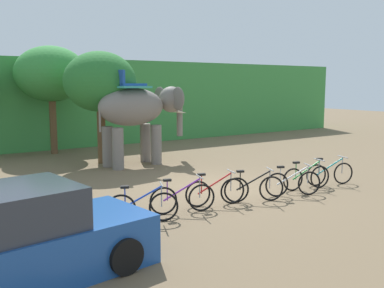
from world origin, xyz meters
TOP-DOWN VIEW (x-y plane):
  - ground_plane at (0.00, 0.00)m, footprint 80.00×80.00m
  - foliage_hedge at (0.00, 13.77)m, footprint 36.00×6.00m
  - tree_center at (-2.42, 9.64)m, footprint 3.27×3.27m
  - tree_far_right at (-1.46, 6.10)m, footprint 2.92×2.92m
  - elephant at (-0.29, 4.99)m, footprint 4.22×2.16m
  - bike_blue at (-3.61, -1.79)m, footprint 1.60×0.77m
  - bike_purple at (-2.41, -1.66)m, footprint 1.66×0.64m
  - bike_red at (-1.31, -1.56)m, footprint 1.67×0.60m
  - bike_black at (-0.21, -1.87)m, footprint 1.59×0.79m
  - bike_white at (1.17, -2.01)m, footprint 1.60×0.77m
  - bike_green at (2.09, -1.70)m, footprint 1.68×0.55m
  - bike_teal at (3.18, -1.70)m, footprint 1.65×0.67m
  - parked_car at (-6.63, -3.43)m, footprint 4.42×2.44m

SIDE VIEW (x-z plane):
  - ground_plane at x=0.00m, z-range 0.00..0.00m
  - bike_blue at x=-3.61m, z-range -0.07..0.85m
  - bike_purple at x=-2.41m, z-range -0.07..0.85m
  - bike_red at x=-1.31m, z-range -0.07..0.85m
  - bike_black at x=-0.21m, z-range -0.07..0.85m
  - bike_white at x=1.17m, z-range -0.07..0.85m
  - bike_green at x=2.09m, z-range -0.07..0.85m
  - bike_teal at x=3.18m, z-range -0.07..0.85m
  - parked_car at x=-6.63m, z-range -0.15..1.45m
  - elephant at x=-0.29m, z-range 0.31..4.09m
  - foliage_hedge at x=0.00m, z-range 0.00..4.53m
  - tree_far_right at x=-1.46m, z-range 1.04..5.60m
  - tree_center at x=-2.42m, z-range 1.20..6.19m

